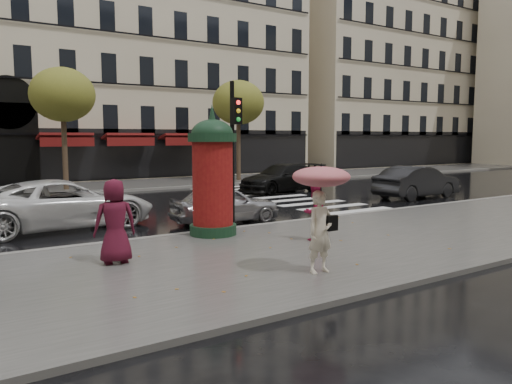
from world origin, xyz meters
TOP-DOWN VIEW (x-y plane):
  - ground at (0.00, 0.00)m, footprint 160.00×160.00m
  - near_sidewalk at (0.00, -0.50)m, footprint 90.00×7.00m
  - far_sidewalk at (0.00, 19.00)m, footprint 90.00×6.00m
  - near_kerb at (0.00, 3.00)m, footprint 90.00×0.25m
  - far_kerb at (0.00, 16.00)m, footprint 90.00×0.25m
  - zebra_crossing at (6.00, 9.60)m, footprint 3.60×11.75m
  - bldg_far_corner at (6.00, 30.00)m, footprint 26.00×14.00m
  - bldg_far_right at (34.00, 30.00)m, footprint 24.00×14.00m
  - tree_far_left at (-2.00, 18.00)m, footprint 3.40×3.40m
  - tree_far_right at (9.00, 18.00)m, footprint 3.40×3.40m
  - woman_umbrella at (-1.52, -2.48)m, footprint 1.19×1.19m
  - woman_red at (0.53, 0.15)m, footprint 0.82×0.67m
  - man_burgundy at (-4.83, 0.63)m, footprint 0.99×0.70m
  - morris_column at (-1.41, 2.38)m, footprint 1.39×1.39m
  - traffic_light at (-0.50, 2.71)m, footprint 0.28×0.42m
  - car_silver at (0.22, 4.51)m, footprint 3.87×1.74m
  - car_darkgrey at (11.47, 5.50)m, footprint 4.78×1.81m
  - car_white at (-4.68, 6.41)m, footprint 5.88×2.99m
  - car_black at (7.71, 11.41)m, footprint 5.37×2.73m

SIDE VIEW (x-z plane):
  - ground at x=0.00m, z-range 0.00..0.00m
  - zebra_crossing at x=6.00m, z-range 0.00..0.01m
  - near_sidewalk at x=0.00m, z-range 0.00..0.12m
  - far_sidewalk at x=0.00m, z-range 0.00..0.12m
  - near_kerb at x=0.00m, z-range 0.00..0.14m
  - far_kerb at x=0.00m, z-range 0.00..0.14m
  - car_silver at x=0.22m, z-range 0.00..1.29m
  - car_black at x=7.71m, z-range 0.00..1.49m
  - car_darkgrey at x=11.47m, z-range 0.00..1.56m
  - car_white at x=-4.68m, z-range 0.00..1.59m
  - woman_red at x=0.53m, z-range 0.12..1.67m
  - man_burgundy at x=-4.83m, z-range 0.12..2.02m
  - woman_umbrella at x=-1.52m, z-range 0.48..2.78m
  - morris_column at x=-1.41m, z-range 0.04..3.78m
  - traffic_light at x=-0.50m, z-range 0.59..5.07m
  - tree_far_left at x=-2.00m, z-range 1.85..8.49m
  - tree_far_right at x=9.00m, z-range 1.85..8.49m
  - bldg_far_corner at x=6.00m, z-range -0.14..22.76m
  - bldg_far_right at x=34.00m, z-range -0.14..22.76m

